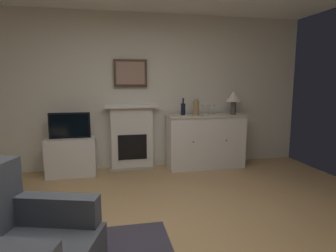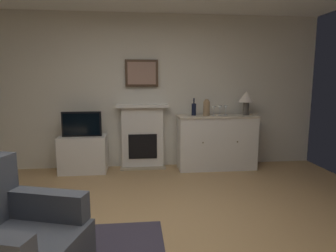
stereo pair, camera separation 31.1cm
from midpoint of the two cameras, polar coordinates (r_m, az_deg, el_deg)
wall_rear at (r=4.99m, az=-9.32°, el=6.65°), size 6.20×0.06×2.61m
fireplace_unit at (r=4.95m, az=-8.97°, el=-2.16°), size 0.87×0.30×1.10m
framed_picture at (r=4.91m, az=-9.29°, el=10.30°), size 0.55×0.04×0.45m
sideboard_cabinet at (r=5.01m, az=5.66°, el=-3.00°), size 1.34×0.49×0.92m
table_lamp at (r=5.09m, az=11.15°, el=5.43°), size 0.26×0.26×0.40m
wine_bottle at (r=4.86m, az=1.19°, el=3.41°), size 0.08×0.08×0.29m
wine_glass_left at (r=4.87m, az=5.15°, el=3.56°), size 0.07×0.07×0.16m
wine_glass_center at (r=4.93m, az=6.29°, el=3.60°), size 0.07×0.07×0.16m
wine_glass_right at (r=4.99m, az=7.38°, el=3.65°), size 0.07×0.07×0.16m
vase_decorative at (r=4.82m, az=3.71°, el=3.73°), size 0.11×0.11×0.28m
tv_cabinet at (r=4.89m, az=-20.33°, el=-5.69°), size 0.75×0.42×0.60m
tv_set at (r=4.77m, az=-20.69°, el=0.09°), size 0.62×0.07×0.40m
armchair at (r=2.31m, az=-31.24°, el=-20.73°), size 1.00×0.97×0.92m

